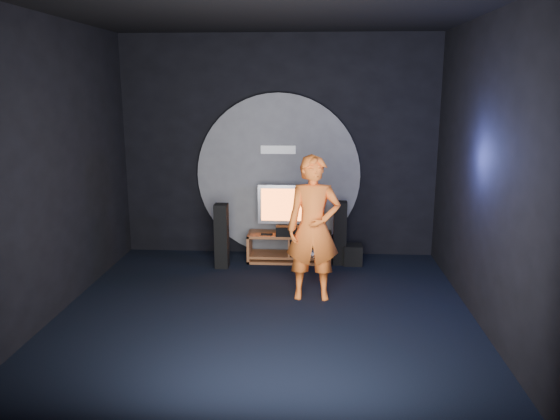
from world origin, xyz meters
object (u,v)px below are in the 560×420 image
(tower_speaker_left, at_px, (222,236))
(tower_speaker_right, at_px, (340,233))
(subwoofer, at_px, (353,255))
(media_console, at_px, (290,249))
(tv, at_px, (290,207))
(player, at_px, (313,228))

(tower_speaker_left, bearing_deg, tower_speaker_right, 8.98)
(tower_speaker_left, xyz_separation_m, tower_speaker_right, (1.79, 0.28, 0.00))
(tower_speaker_right, height_order, subwoofer, tower_speaker_right)
(subwoofer, bearing_deg, media_console, 174.22)
(tower_speaker_left, bearing_deg, media_console, 19.75)
(media_console, bearing_deg, tower_speaker_right, -6.06)
(media_console, relative_size, tv, 1.31)
(tv, distance_m, tower_speaker_right, 0.88)
(tower_speaker_left, height_order, subwoofer, tower_speaker_left)
(tv, xyz_separation_m, player, (0.37, -1.57, 0.07))
(media_console, bearing_deg, subwoofer, -5.78)
(subwoofer, bearing_deg, tower_speaker_left, -172.42)
(tower_speaker_left, distance_m, subwoofer, 2.04)
(tv, bearing_deg, tower_speaker_left, -156.81)
(tv, distance_m, tower_speaker_left, 1.16)
(player, bearing_deg, tower_speaker_right, 72.32)
(tv, distance_m, subwoofer, 1.23)
(media_console, xyz_separation_m, subwoofer, (0.98, -0.10, -0.04))
(media_console, distance_m, tower_speaker_right, 0.83)
(tv, distance_m, player, 1.62)
(tower_speaker_left, relative_size, subwoofer, 3.17)
(subwoofer, relative_size, player, 0.17)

